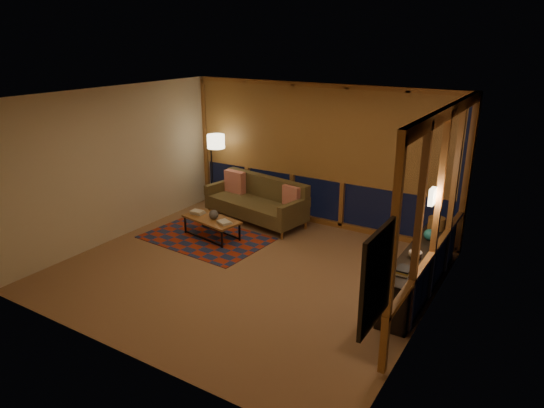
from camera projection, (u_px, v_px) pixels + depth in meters
The scene contains 21 objects.
floor at pixel (246, 270), 7.65m from camera, with size 5.50×5.00×0.01m, color #9D6C46.
ceiling at pixel (243, 96), 6.76m from camera, with size 5.50×5.00×0.01m, color silver.
walls at pixel (245, 188), 7.21m from camera, with size 5.51×5.01×2.70m.
window_wall_back at pixel (318, 156), 9.16m from camera, with size 5.30×0.16×2.60m, color #B46B2E, non-canonical shape.
window_wall_right at pixel (438, 209), 6.37m from camera, with size 0.16×3.70×2.60m, color #B46B2E, non-canonical shape.
wall_art at pixel (376, 277), 4.35m from camera, with size 0.06×0.74×0.94m, color red, non-canonical shape.
wall_sconce at pixel (432, 196), 6.21m from camera, with size 0.12×0.18×0.22m, color #FFF0BD, non-canonical shape.
sofa at pixel (255, 201), 9.53m from camera, with size 2.08×0.84×0.85m, color brown, non-canonical shape.
pillow_left at pixel (235, 181), 9.99m from camera, with size 0.47×0.16×0.47m, color red, non-canonical shape.
pillow_right at pixel (291, 197), 9.14m from camera, with size 0.38×0.13×0.38m, color red, non-canonical shape.
area_rug at pixel (206, 238), 8.84m from camera, with size 2.20×1.47×0.01m, color #9F2D15.
coffee_table at pixel (212, 228), 8.84m from camera, with size 1.10×0.51×0.37m, color #B46B2E, non-canonical shape.
book_stack_a at pixel (197, 212), 8.98m from camera, with size 0.23×0.18×0.07m, color beige, non-canonical shape.
book_stack_b at pixel (224, 222), 8.53m from camera, with size 0.21×0.17×0.04m, color beige, non-canonical shape.
ceramic_pot at pixel (214, 214), 8.73m from camera, with size 0.17×0.17×0.17m, color #28292A.
floor_lamp at pixel (212, 169), 10.30m from camera, with size 0.54×0.36×1.63m, color black, non-canonical shape.
bookshelf at pixel (420, 269), 6.97m from camera, with size 0.40×2.62×0.66m, color black, non-canonical shape.
basket at pixel (436, 223), 7.49m from camera, with size 0.26×0.26×0.19m, color brown.
teal_bowl at pixel (430, 235), 7.10m from camera, with size 0.17×0.17×0.17m, color #1F6F6D.
vase at pixel (416, 252), 6.52m from camera, with size 0.18×0.18×0.19m, color tan.
shelf_book_stack at pixel (404, 270), 6.13m from camera, with size 0.17×0.24×0.07m, color beige, non-canonical shape.
Camera 1 is at (3.95, -5.65, 3.50)m, focal length 32.00 mm.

